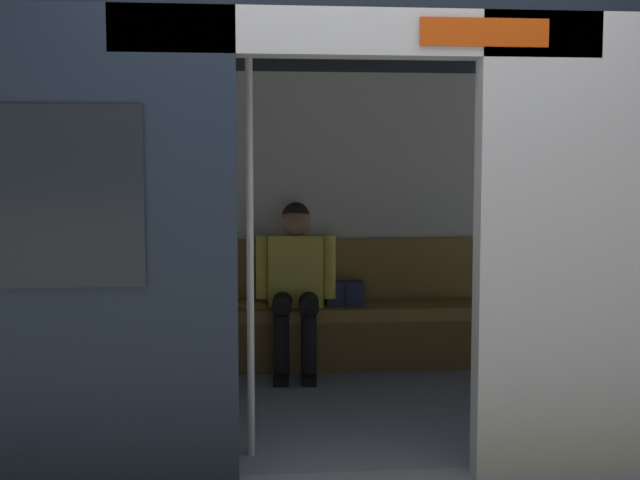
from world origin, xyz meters
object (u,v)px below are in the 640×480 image
(person_seated, at_px, (296,276))
(handbag, at_px, (345,293))
(book, at_px, (250,305))
(grab_pole_door, at_px, (250,247))
(train_car, at_px, (316,158))
(bench_seat, at_px, (314,321))

(person_seated, relative_size, handbag, 4.49)
(person_seated, distance_m, handbag, 0.39)
(book, height_order, grab_pole_door, grab_pole_door)
(train_car, height_order, grab_pole_door, train_car)
(handbag, height_order, book, handbag)
(bench_seat, relative_size, book, 11.34)
(person_seated, xyz_separation_m, grab_pole_door, (0.34, 1.73, 0.37))
(person_seated, bearing_deg, book, -14.55)
(grab_pole_door, bearing_deg, book, -90.71)
(train_car, bearing_deg, grab_pole_door, 63.81)
(train_car, distance_m, grab_pole_door, 0.99)
(grab_pole_door, bearing_deg, person_seated, -101.06)
(train_car, relative_size, bench_seat, 2.57)
(person_seated, distance_m, book, 0.39)
(book, bearing_deg, handbag, 163.19)
(grab_pole_door, bearing_deg, bench_seat, -104.72)
(train_car, relative_size, book, 29.09)
(train_car, distance_m, person_seated, 1.23)
(train_car, bearing_deg, bench_seat, -94.41)
(train_car, bearing_deg, person_seated, -86.68)
(grab_pole_door, bearing_deg, handbag, -110.76)
(train_car, bearing_deg, book, -69.97)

